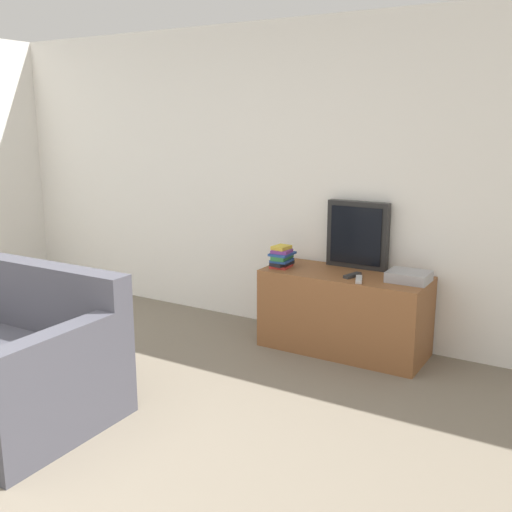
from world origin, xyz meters
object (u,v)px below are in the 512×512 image
at_px(tv_stand, 344,312).
at_px(remote_on_stand, 352,275).
at_px(set_top_box, 409,277).
at_px(television, 358,235).
at_px(remote_secondary, 359,279).
at_px(book_stack, 282,257).

height_order(tv_stand, remote_on_stand, remote_on_stand).
bearing_deg(remote_on_stand, set_top_box, 12.45).
height_order(television, remote_secondary, television).
xyz_separation_m(tv_stand, remote_secondary, (0.17, -0.15, 0.33)).
bearing_deg(tv_stand, remote_on_stand, -39.38).
bearing_deg(set_top_box, remote_secondary, -151.73).
xyz_separation_m(tv_stand, book_stack, (-0.52, -0.08, 0.40)).
height_order(television, remote_on_stand, television).
bearing_deg(remote_on_stand, tv_stand, 140.62).
xyz_separation_m(television, remote_secondary, (0.17, -0.38, -0.26)).
bearing_deg(television, remote_secondary, -65.76).
relative_size(tv_stand, remote_secondary, 7.08).
height_order(remote_secondary, set_top_box, set_top_box).
relative_size(tv_stand, television, 2.39).
distance_m(tv_stand, remote_secondary, 0.40).
bearing_deg(television, tv_stand, -90.34).
bearing_deg(remote_on_stand, television, 106.21).
bearing_deg(remote_on_stand, book_stack, -179.26).
distance_m(tv_stand, book_stack, 0.66).
bearing_deg(book_stack, set_top_box, 5.50).
bearing_deg(remote_on_stand, remote_secondary, -44.66).
xyz_separation_m(television, set_top_box, (0.49, -0.20, -0.23)).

